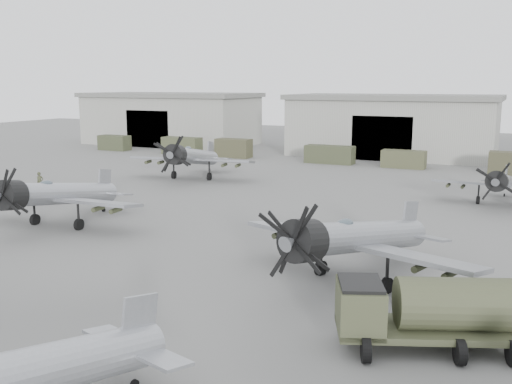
% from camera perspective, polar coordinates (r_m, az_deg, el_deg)
% --- Properties ---
extents(ground, '(220.00, 220.00, 0.00)m').
position_cam_1_polar(ground, '(29.02, -13.84, -10.19)').
color(ground, slate).
rests_on(ground, ground).
extents(hangar_left, '(29.00, 14.80, 8.70)m').
position_cam_1_polar(hangar_left, '(99.80, -8.50, 7.30)').
color(hangar_left, gray).
rests_on(hangar_left, ground).
extents(hangar_center, '(29.00, 14.80, 8.70)m').
position_cam_1_polar(hangar_center, '(84.80, 13.52, 6.52)').
color(hangar_center, gray).
rests_on(hangar_center, ground).
extents(support_truck_0, '(4.97, 2.20, 2.30)m').
position_cam_1_polar(support_truck_0, '(92.05, -13.98, 4.80)').
color(support_truck_0, '#383D28').
rests_on(support_truck_0, ground).
extents(support_truck_1, '(5.89, 2.20, 2.51)m').
position_cam_1_polar(support_truck_1, '(84.74, -7.43, 4.61)').
color(support_truck_1, '#3E432C').
rests_on(support_truck_1, ground).
extents(support_truck_2, '(5.01, 2.20, 2.61)m').
position_cam_1_polar(support_truck_2, '(80.43, -2.25, 4.40)').
color(support_truck_2, '#3E3D28').
rests_on(support_truck_2, ground).
extents(support_truck_3, '(6.37, 2.20, 2.31)m').
position_cam_1_polar(support_truck_3, '(75.00, 7.37, 3.74)').
color(support_truck_3, '#393E28').
rests_on(support_truck_3, ground).
extents(support_truck_4, '(5.26, 2.20, 2.15)m').
position_cam_1_polar(support_truck_4, '(72.66, 14.54, 3.20)').
color(support_truck_4, '#43452D').
rests_on(support_truck_4, ground).
extents(aircraft_mid_1, '(13.27, 11.94, 5.30)m').
position_cam_1_polar(aircraft_mid_1, '(43.25, -19.61, -0.27)').
color(aircraft_mid_1, '#94969C').
rests_on(aircraft_mid_1, ground).
extents(aircraft_mid_2, '(13.43, 12.09, 5.38)m').
position_cam_1_polar(aircraft_mid_2, '(29.61, 9.56, -4.61)').
color(aircraft_mid_2, gray).
rests_on(aircraft_mid_2, ground).
extents(aircraft_far_0, '(13.81, 12.43, 5.48)m').
position_cam_1_polar(aircraft_far_0, '(61.89, -6.56, 3.53)').
color(aircraft_far_0, gray).
rests_on(aircraft_far_0, ground).
extents(aircraft_far_1, '(11.22, 10.10, 4.49)m').
position_cam_1_polar(aircraft_far_1, '(52.33, 23.26, 0.89)').
color(aircraft_far_1, gray).
rests_on(aircraft_far_1, ground).
extents(fuel_tanker, '(7.91, 5.35, 2.90)m').
position_cam_1_polar(fuel_tanker, '(23.52, 17.21, -11.08)').
color(fuel_tanker, '#3E422B').
rests_on(fuel_tanker, ground).
extents(tug_trailer, '(6.88, 1.47, 1.39)m').
position_cam_1_polar(tug_trailer, '(56.83, -23.89, 0.01)').
color(tug_trailer, '#454B31').
rests_on(tug_trailer, ground).
extents(ground_crew, '(0.57, 0.77, 1.94)m').
position_cam_1_polar(ground_crew, '(58.33, -20.79, 0.94)').
color(ground_crew, '#3C3F29').
rests_on(ground_crew, ground).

